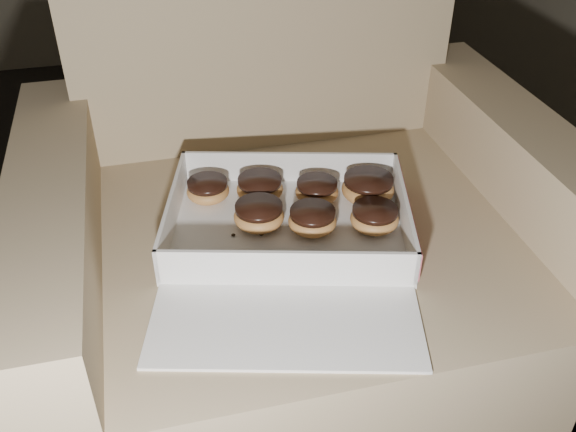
# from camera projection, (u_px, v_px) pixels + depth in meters

# --- Properties ---
(armchair) EXTENTS (0.90, 0.76, 0.94)m
(armchair) POSITION_uv_depth(u_px,v_px,m) (296.00, 260.00, 1.19)
(armchair) COLOR tan
(armchair) RESTS_ON floor
(bakery_box) EXTENTS (0.48, 0.53, 0.07)m
(bakery_box) POSITION_uv_depth(u_px,v_px,m) (290.00, 238.00, 1.02)
(bakery_box) COLOR white
(bakery_box) RESTS_ON armchair
(donut_a) EXTENTS (0.08, 0.08, 0.04)m
(donut_a) POSITION_uv_depth(u_px,v_px,m) (374.00, 218.00, 1.04)
(donut_a) COLOR #D78C4B
(donut_a) RESTS_ON bakery_box
(donut_b) EXTENTS (0.07, 0.07, 0.04)m
(donut_b) POSITION_uv_depth(u_px,v_px,m) (208.00, 190.00, 1.11)
(donut_b) COLOR #D78C4B
(donut_b) RESTS_ON bakery_box
(donut_c) EXTENTS (0.07, 0.07, 0.04)m
(donut_c) POSITION_uv_depth(u_px,v_px,m) (317.00, 190.00, 1.11)
(donut_c) COLOR #D78C4B
(donut_c) RESTS_ON bakery_box
(donut_d) EXTENTS (0.08, 0.08, 0.04)m
(donut_d) POSITION_uv_depth(u_px,v_px,m) (259.00, 215.00, 1.04)
(donut_d) COLOR #D78C4B
(donut_d) RESTS_ON bakery_box
(donut_e) EXTENTS (0.09, 0.09, 0.05)m
(donut_e) POSITION_uv_depth(u_px,v_px,m) (368.00, 188.00, 1.10)
(donut_e) COLOR #D78C4B
(donut_e) RESTS_ON bakery_box
(donut_f) EXTENTS (0.08, 0.08, 0.04)m
(donut_f) POSITION_uv_depth(u_px,v_px,m) (260.00, 188.00, 1.11)
(donut_f) COLOR #D78C4B
(donut_f) RESTS_ON bakery_box
(donut_g) EXTENTS (0.08, 0.08, 0.04)m
(donut_g) POSITION_uv_depth(u_px,v_px,m) (312.00, 220.00, 1.03)
(donut_g) COLOR #D78C4B
(donut_g) RESTS_ON bakery_box
(crumb_a) EXTENTS (0.01, 0.01, 0.00)m
(crumb_a) POSITION_uv_depth(u_px,v_px,m) (261.00, 234.00, 1.03)
(crumb_a) COLOR black
(crumb_a) RESTS_ON bakery_box
(crumb_b) EXTENTS (0.01, 0.01, 0.00)m
(crumb_b) POSITION_uv_depth(u_px,v_px,m) (233.00, 235.00, 1.03)
(crumb_b) COLOR black
(crumb_b) RESTS_ON bakery_box
(crumb_c) EXTENTS (0.01, 0.01, 0.00)m
(crumb_c) POSITION_uv_depth(u_px,v_px,m) (280.00, 256.00, 0.99)
(crumb_c) COLOR black
(crumb_c) RESTS_ON bakery_box
(crumb_d) EXTENTS (0.01, 0.01, 0.00)m
(crumb_d) POSITION_uv_depth(u_px,v_px,m) (257.00, 260.00, 0.98)
(crumb_d) COLOR black
(crumb_d) RESTS_ON bakery_box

